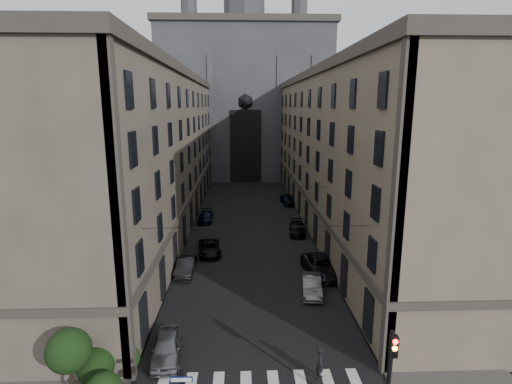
{
  "coord_description": "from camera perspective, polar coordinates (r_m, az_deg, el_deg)",
  "views": [
    {
      "loc": [
        -0.93,
        -13.4,
        14.77
      ],
      "look_at": [
        0.07,
        12.93,
        9.06
      ],
      "focal_mm": 28.0,
      "sensor_mm": 36.0,
      "label": 1
    }
  ],
  "objects": [
    {
      "name": "car_left_far",
      "position": [
        52.43,
        -7.22,
        -3.51
      ],
      "size": [
        1.82,
        4.45,
        1.29
      ],
      "primitive_type": "imported",
      "rotation": [
        0.0,
        0.0,
        -0.0
      ],
      "color": "black",
      "rests_on": "ground"
    },
    {
      "name": "car_right_midfar",
      "position": [
        47.28,
        5.91,
        -5.2
      ],
      "size": [
        2.3,
        4.76,
        1.34
      ],
      "primitive_type": "imported",
      "rotation": [
        0.0,
        0.0,
        -0.09
      ],
      "color": "black",
      "rests_on": "ground"
    },
    {
      "name": "car_right_midnear",
      "position": [
        36.61,
        9.38,
        -10.41
      ],
      "size": [
        3.36,
        5.95,
        1.57
      ],
      "primitive_type": "imported",
      "rotation": [
        0.0,
        0.0,
        0.14
      ],
      "color": "black",
      "rests_on": "ground"
    },
    {
      "name": "car_right_far",
      "position": [
        61.15,
        4.58,
        -1.06
      ],
      "size": [
        2.35,
        4.69,
        1.53
      ],
      "primitive_type": "imported",
      "rotation": [
        0.0,
        0.0,
        0.12
      ],
      "color": "black",
      "rests_on": "ground"
    },
    {
      "name": "traffic_light_right",
      "position": [
        20.23,
        18.62,
        -23.07
      ],
      "size": [
        0.34,
        0.5,
        5.2
      ],
      "color": "black",
      "rests_on": "ground"
    },
    {
      "name": "car_left_midnear",
      "position": [
        36.82,
        -9.99,
        -10.43
      ],
      "size": [
        1.61,
        4.34,
        1.42
      ],
      "primitive_type": "imported",
      "rotation": [
        0.0,
        0.0,
        -0.03
      ],
      "color": "black",
      "rests_on": "ground"
    },
    {
      "name": "building_right",
      "position": [
        51.74,
        14.04,
        5.84
      ],
      "size": [
        13.6,
        60.6,
        18.85
      ],
      "color": "brown",
      "rests_on": "ground"
    },
    {
      "name": "pedestrian",
      "position": [
        24.06,
        9.21,
        -23.01
      ],
      "size": [
        0.67,
        0.81,
        1.91
      ],
      "primitive_type": "imported",
      "rotation": [
        0.0,
        0.0,
        1.21
      ],
      "color": "black",
      "rests_on": "ground"
    },
    {
      "name": "building_left",
      "position": [
        51.25,
        -16.37,
        5.65
      ],
      "size": [
        13.6,
        60.6,
        18.85
      ],
      "color": "#464136",
      "rests_on": "ground"
    },
    {
      "name": "gothic_tower",
      "position": [
        88.42,
        -1.62,
        14.18
      ],
      "size": [
        35.0,
        23.0,
        58.0
      ],
      "color": "#2D2D33",
      "rests_on": "ground"
    },
    {
      "name": "car_left_near",
      "position": [
        26.0,
        -12.62,
        -20.84
      ],
      "size": [
        1.95,
        4.28,
        1.42
      ],
      "primitive_type": "imported",
      "rotation": [
        0.0,
        0.0,
        0.07
      ],
      "color": "slate",
      "rests_on": "ground"
    },
    {
      "name": "sidewalk_right",
      "position": [
        52.79,
        10.45,
        -4.15
      ],
      "size": [
        7.0,
        80.0,
        0.15
      ],
      "primitive_type": "cube",
      "color": "#383533",
      "rests_on": "ground"
    },
    {
      "name": "shrub_cluster",
      "position": [
        23.83,
        -22.55,
        -21.78
      ],
      "size": [
        3.9,
        4.4,
        3.9
      ],
      "color": "black",
      "rests_on": "sidewalk_left"
    },
    {
      "name": "sidewalk_left",
      "position": [
        52.42,
        -12.64,
        -4.37
      ],
      "size": [
        7.0,
        80.0,
        0.15
      ],
      "primitive_type": "cube",
      "color": "#383533",
      "rests_on": "ground"
    },
    {
      "name": "tram_wires",
      "position": [
        49.62,
        -1.08,
        3.5
      ],
      "size": [
        14.0,
        60.0,
        0.43
      ],
      "color": "black",
      "rests_on": "ground"
    },
    {
      "name": "car_left_midfar",
      "position": [
        41.14,
        -6.66,
        -7.95
      ],
      "size": [
        2.71,
        4.9,
        1.3
      ],
      "primitive_type": "imported",
      "rotation": [
        0.0,
        0.0,
        0.12
      ],
      "color": "black",
      "rests_on": "ground"
    },
    {
      "name": "car_right_near",
      "position": [
        33.1,
        7.94,
        -13.06
      ],
      "size": [
        1.92,
        4.39,
        1.4
      ],
      "primitive_type": "imported",
      "rotation": [
        0.0,
        0.0,
        -0.1
      ],
      "color": "slate",
      "rests_on": "ground"
    }
  ]
}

